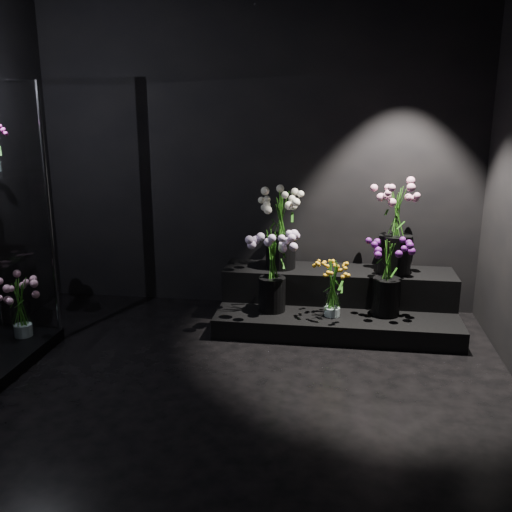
# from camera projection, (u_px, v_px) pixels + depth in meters

# --- Properties ---
(floor) EXTENTS (4.00, 4.00, 0.00)m
(floor) POSITION_uv_depth(u_px,v_px,m) (211.00, 408.00, 3.59)
(floor) COLOR black
(floor) RESTS_ON ground
(wall_back) EXTENTS (4.00, 0.00, 4.00)m
(wall_back) POSITION_uv_depth(u_px,v_px,m) (257.00, 156.00, 5.14)
(wall_back) COLOR black
(wall_back) RESTS_ON floor
(wall_front) EXTENTS (4.00, 0.00, 4.00)m
(wall_front) POSITION_uv_depth(u_px,v_px,m) (9.00, 309.00, 1.31)
(wall_front) COLOR black
(wall_front) RESTS_ON floor
(display_riser) EXTENTS (2.01, 0.89, 0.45)m
(display_riser) POSITION_uv_depth(u_px,v_px,m) (337.00, 302.00, 4.96)
(display_riser) COLOR black
(display_riser) RESTS_ON floor
(bouquet_orange_bells) EXTENTS (0.31, 0.31, 0.47)m
(bouquet_orange_bells) POSITION_uv_depth(u_px,v_px,m) (333.00, 288.00, 4.62)
(bouquet_orange_bells) COLOR white
(bouquet_orange_bells) RESTS_ON display_riser
(bouquet_lilac) EXTENTS (0.47, 0.47, 0.69)m
(bouquet_lilac) POSITION_uv_depth(u_px,v_px,m) (272.00, 264.00, 4.71)
(bouquet_lilac) COLOR black
(bouquet_lilac) RESTS_ON display_riser
(bouquet_purple) EXTENTS (0.33, 0.33, 0.62)m
(bouquet_purple) POSITION_uv_depth(u_px,v_px,m) (388.00, 273.00, 4.63)
(bouquet_purple) COLOR black
(bouquet_purple) RESTS_ON display_riser
(bouquet_cream_roses) EXTENTS (0.41, 0.41, 0.68)m
(bouquet_cream_roses) POSITION_uv_depth(u_px,v_px,m) (281.00, 225.00, 4.97)
(bouquet_cream_roses) COLOR black
(bouquet_cream_roses) RESTS_ON display_riser
(bouquet_pink_roses) EXTENTS (0.44, 0.44, 0.77)m
(bouquet_pink_roses) POSITION_uv_depth(u_px,v_px,m) (397.00, 226.00, 4.80)
(bouquet_pink_roses) COLOR black
(bouquet_pink_roses) RESTS_ON display_riser
(bouquet_case_base_pink) EXTENTS (0.34, 0.34, 0.48)m
(bouquet_case_base_pink) POSITION_uv_depth(u_px,v_px,m) (21.00, 305.00, 4.40)
(bouquet_case_base_pink) COLOR white
(bouquet_case_base_pink) RESTS_ON display_case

